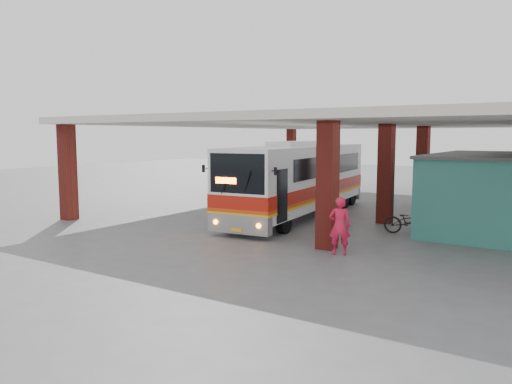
{
  "coord_description": "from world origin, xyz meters",
  "views": [
    {
      "loc": [
        10.1,
        -18.35,
        3.86
      ],
      "look_at": [
        -1.83,
        0.0,
        1.36
      ],
      "focal_mm": 35.0,
      "sensor_mm": 36.0,
      "label": 1
    }
  ],
  "objects_px": {
    "coach_bus": "(299,179)",
    "red_chair": "(446,204)",
    "pedestrian": "(340,226)",
    "motorcycle": "(410,221)"
  },
  "relations": [
    {
      "from": "coach_bus",
      "to": "red_chair",
      "type": "xyz_separation_m",
      "value": [
        5.6,
        5.26,
        -1.37
      ]
    },
    {
      "from": "coach_bus",
      "to": "motorcycle",
      "type": "relative_size",
      "value": 6.19
    },
    {
      "from": "coach_bus",
      "to": "pedestrian",
      "type": "height_order",
      "value": "coach_bus"
    },
    {
      "from": "pedestrian",
      "to": "red_chair",
      "type": "height_order",
      "value": "pedestrian"
    },
    {
      "from": "motorcycle",
      "to": "red_chair",
      "type": "relative_size",
      "value": 2.28
    },
    {
      "from": "motorcycle",
      "to": "red_chair",
      "type": "height_order",
      "value": "motorcycle"
    },
    {
      "from": "coach_bus",
      "to": "red_chair",
      "type": "distance_m",
      "value": 7.8
    },
    {
      "from": "coach_bus",
      "to": "red_chair",
      "type": "relative_size",
      "value": 14.14
    },
    {
      "from": "red_chair",
      "to": "coach_bus",
      "type": "bearing_deg",
      "value": -149.06
    },
    {
      "from": "pedestrian",
      "to": "red_chair",
      "type": "distance_m",
      "value": 11.49
    }
  ]
}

